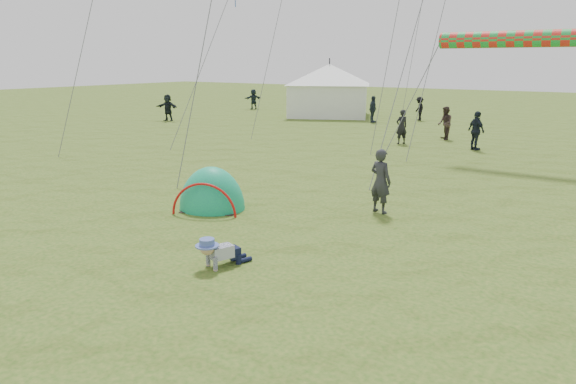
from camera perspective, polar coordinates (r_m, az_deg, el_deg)
The scene contains 14 objects.
ground at distance 10.20m, azimuth -7.11°, elevation -8.69°, with size 140.00×140.00×0.00m, color #265114.
crawling_toddler at distance 10.30m, azimuth -7.75°, elevation -6.54°, with size 0.59×0.84×0.64m, color black, non-canonical shape.
popup_tent at distance 14.39m, azimuth -8.40°, elevation -1.84°, with size 1.83×1.51×2.37m, color #177973.
standing_adult at distance 13.89m, azimuth 10.25°, elevation 1.20°, with size 0.63×0.42×1.74m, color #292A2F.
event_marquee at distance 38.93m, azimuth 4.58°, elevation 11.43°, with size 5.89×5.89×4.05m, color white, non-canonical shape.
crowd_person_1 at distance 27.98m, azimuth 17.04°, elevation 7.33°, with size 0.83×0.65×1.71m, color #392B29.
crowd_person_5 at distance 44.36m, azimuth -3.86°, elevation 10.26°, with size 1.56×0.50×1.68m, color #1B2731.
crowd_person_6 at distance 46.94m, azimuth 7.43°, elevation 10.40°, with size 0.61×0.40×1.69m, color #27262C.
crowd_person_8 at distance 25.08m, azimuth 20.19°, elevation 6.41°, with size 1.04×0.43×1.78m, color black.
crowd_person_9 at distance 36.79m, azimuth 14.39°, elevation 8.96°, with size 1.05×0.60×1.62m, color black.
crowd_person_11 at distance 36.40m, azimuth -13.21°, elevation 9.12°, with size 1.66×0.53×1.79m, color black.
crowd_person_12 at distance 26.00m, azimuth 12.51°, elevation 7.08°, with size 0.61×0.40×1.68m, color black.
crowd_person_14 at distance 34.91m, azimuth 9.40°, elevation 9.06°, with size 1.03×0.43×1.75m, color #232E39.
rainbow_tube_kite at distance 22.07m, azimuth 24.01°, elevation 15.27°, with size 0.64×0.64×5.73m, color red.
Camera 1 is at (6.18, -7.07, 3.97)m, focal length 32.00 mm.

